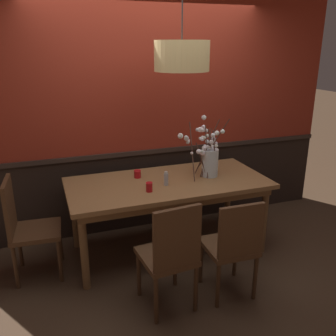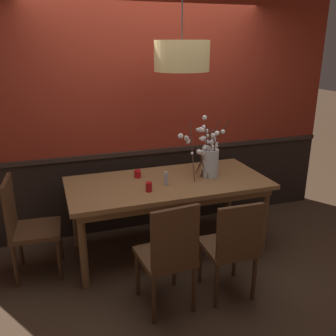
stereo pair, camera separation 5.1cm
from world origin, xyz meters
The scene contains 12 objects.
ground_plane centered at (0.00, 0.00, 0.00)m, with size 24.00×24.00×0.00m, color #422D1E.
back_wall centered at (0.00, 0.67, 1.39)m, with size 4.50×0.14×2.81m.
dining_table centered at (0.00, 0.00, 0.70)m, with size 2.01×0.94×0.78m.
chair_head_west_end centered at (-1.38, 0.00, 0.53)m, with size 0.47×0.46×0.97m.
chair_near_side_right centered at (0.25, -0.90, 0.51)m, with size 0.42×0.43×0.91m.
chair_far_side_left centered at (-0.33, 0.90, 0.51)m, with size 0.46×0.45×0.90m.
chair_near_side_left centered at (-0.30, -0.89, 0.53)m, with size 0.45×0.47×0.96m.
vase_with_blossoms centered at (0.45, 0.01, 0.97)m, with size 0.57×0.40×0.60m.
candle_holder_nearer_center centered at (-0.26, -0.21, 0.83)m, with size 0.07×0.07×0.09m.
candle_holder_nearer_edge centered at (-0.26, 0.20, 0.82)m, with size 0.07×0.07×0.08m.
condiment_bottle centered at (-0.06, -0.10, 0.85)m, with size 0.04×0.04×0.14m.
pendant_lamp centered at (0.11, -0.06, 1.99)m, with size 0.50×0.50×0.95m.
Camera 2 is at (-1.12, -3.27, 2.08)m, focal length 39.11 mm.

